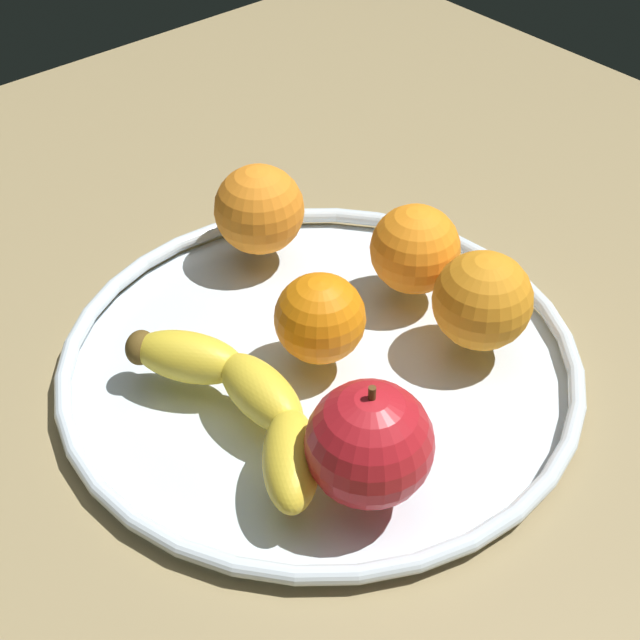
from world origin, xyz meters
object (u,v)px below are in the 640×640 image
(orange_center, at_px, (415,249))
(orange_back_left, at_px, (482,300))
(apple, at_px, (369,444))
(orange_front_left, at_px, (259,209))
(fruit_bowl, at_px, (320,361))
(banana, at_px, (241,399))
(orange_back_right, at_px, (322,314))

(orange_center, distance_m, orange_back_left, 0.07)
(apple, xyz_separation_m, orange_front_left, (0.24, -0.10, -0.00))
(fruit_bowl, height_order, apple, apple)
(orange_front_left, bearing_deg, banana, 138.40)
(banana, xyz_separation_m, orange_front_left, (0.14, -0.12, 0.02))
(orange_back_left, height_order, orange_front_left, same)
(fruit_bowl, xyz_separation_m, orange_back_left, (-0.06, -0.09, 0.04))
(orange_center, relative_size, orange_back_left, 0.96)
(apple, bearing_deg, orange_back_right, -28.11)
(banana, bearing_deg, fruit_bowl, -77.36)
(banana, height_order, orange_back_left, orange_back_left)
(orange_back_right, relative_size, orange_front_left, 0.89)
(orange_center, height_order, orange_front_left, orange_front_left)
(fruit_bowl, distance_m, orange_center, 0.11)
(banana, distance_m, orange_front_left, 0.19)
(orange_back_right, distance_m, orange_front_left, 0.13)
(orange_center, relative_size, orange_back_right, 1.07)
(apple, bearing_deg, orange_center, -52.62)
(apple, bearing_deg, orange_front_left, -23.29)
(banana, distance_m, apple, 0.10)
(fruit_bowl, distance_m, apple, 0.13)
(fruit_bowl, height_order, orange_center, orange_center)
(apple, height_order, orange_front_left, apple)
(apple, relative_size, orange_front_left, 1.19)
(banana, bearing_deg, orange_back_right, -76.01)
(banana, bearing_deg, orange_front_left, -39.29)
(fruit_bowl, height_order, banana, banana)
(apple, height_order, orange_back_right, apple)
(orange_back_left, bearing_deg, apple, 107.55)
(fruit_bowl, bearing_deg, orange_front_left, -19.85)
(orange_center, bearing_deg, banana, 98.23)
(fruit_bowl, bearing_deg, orange_back_right, -55.65)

